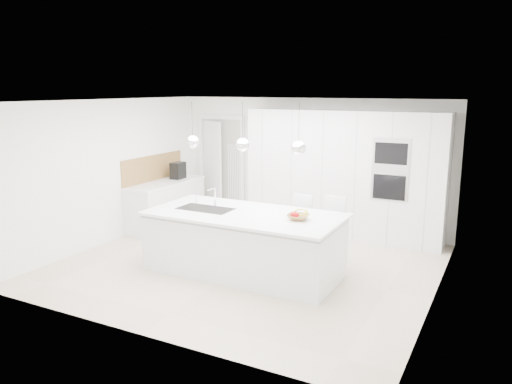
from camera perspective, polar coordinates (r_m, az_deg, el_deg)
The scene contains 27 objects.
floor at distance 7.80m, azimuth -1.03°, elevation -8.34°, with size 5.50×5.50×0.00m, color beige.
wall_back at distance 9.70m, azimuth 6.00°, elevation 3.24°, with size 5.50×5.50×0.00m, color white.
wall_left at distance 9.08m, azimuth -16.52°, elevation 2.22°, with size 5.00×5.00×0.00m, color white.
ceiling at distance 7.32m, azimuth -1.10°, elevation 10.35°, with size 5.50×5.50×0.00m, color white.
tall_cabinets at distance 9.17m, azimuth 9.95°, elevation 2.00°, with size 3.60×0.60×2.30m, color white.
oven_stack at distance 8.62m, azimuth 15.09°, elevation 2.49°, with size 0.62×0.04×1.05m, color #A5A5A8, non-canonical shape.
doorway_frame at distance 10.57m, azimuth -3.98°, elevation 2.75°, with size 1.11×0.08×2.13m, color white, non-canonical shape.
hallway_door at distance 10.66m, azimuth -5.27°, elevation 2.69°, with size 0.82×0.04×2.00m, color white.
radiator at distance 10.42m, azimuth -2.49°, elevation 1.66°, with size 0.32×0.04×1.40m, color white, non-canonical shape.
left_base_cabinets at distance 9.93m, azimuth -10.22°, elevation -1.50°, with size 0.60×1.80×0.86m, color white.
left_worktop at distance 9.84m, azimuth -10.31°, elevation 1.05°, with size 0.62×1.82×0.04m, color white.
oak_backsplash at distance 9.97m, azimuth -11.68°, elevation 2.71°, with size 0.02×1.80×0.50m, color #9D7541.
island_base at distance 7.36m, azimuth -1.47°, elevation -6.04°, with size 2.80×1.20×0.86m, color white.
island_worktop at distance 7.28m, azimuth -1.29°, elevation -2.56°, with size 2.84×1.40×0.04m, color white.
island_sink at distance 7.58m, azimuth -5.79°, elevation -2.51°, with size 0.84×0.44×0.18m, color #3F3F42, non-canonical shape.
island_tap at distance 7.66m, azimuth -4.70°, elevation -0.56°, with size 0.02×0.02×0.30m, color white.
pendant_left at distance 7.50m, azimuth -7.25°, elevation 5.70°, with size 0.20×0.20×0.20m, color white.
pendant_mid at distance 7.05m, azimuth -1.53°, elevation 5.40°, with size 0.20×0.20×0.20m, color white.
pendant_right at distance 6.68m, azimuth 4.89°, elevation 5.01°, with size 0.20×0.20×0.20m, color white.
fruit_bowl at distance 6.92m, azimuth 4.83°, elevation -2.87°, with size 0.30×0.30×0.07m, color #9D7541.
espresso_machine at distance 10.11m, azimuth -8.90°, elevation 2.44°, with size 0.20×0.31×0.33m, color black.
bar_stool_left at distance 7.83m, azimuth 4.96°, elevation -4.28°, with size 0.34×0.48×1.04m, color white, non-canonical shape.
bar_stool_right at distance 7.66m, azimuth 8.63°, elevation -4.65°, with size 0.35×0.49×1.07m, color white, non-canonical shape.
apple_a at distance 6.90m, azimuth 4.35°, elevation -2.59°, with size 0.09×0.09×0.09m, color red.
apple_b at distance 6.90m, azimuth 4.63°, elevation -2.65°, with size 0.08×0.08×0.08m, color red.
apple_c at distance 6.94m, azimuth 4.35°, elevation -2.53°, with size 0.08×0.08×0.08m, color red.
banana_bunch at distance 6.90m, azimuth 5.13°, elevation -2.33°, with size 0.20×0.20×0.03m, color yellow.
Camera 1 is at (3.49, -6.43, 2.69)m, focal length 35.00 mm.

